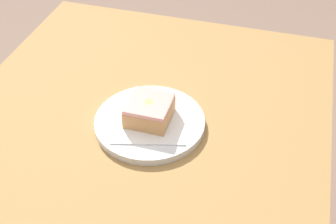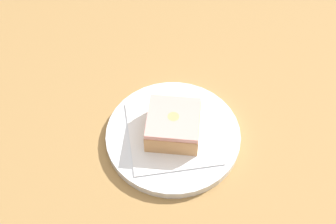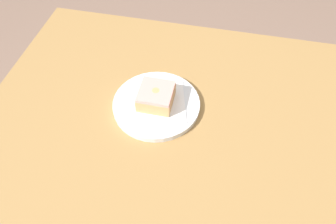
% 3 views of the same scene
% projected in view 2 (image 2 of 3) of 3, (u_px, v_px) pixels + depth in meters
% --- Properties ---
extents(table, '(0.96, 0.78, 0.72)m').
position_uv_depth(table, '(156.00, 147.00, 0.87)').
color(table, '#9F7743').
rests_on(table, ground_plane).
extents(plate_glazed_square, '(0.23, 0.23, 0.02)m').
position_uv_depth(plate_glazed_square, '(173.00, 136.00, 0.79)').
color(plate_glazed_square, white).
rests_on(plate_glazed_square, table).
extents(napkin_glazed_square, '(0.18, 0.18, 0.00)m').
position_uv_depth(napkin_glazed_square, '(173.00, 133.00, 0.78)').
color(napkin_glazed_square, white).
rests_on(napkin_glazed_square, plate_glazed_square).
extents(donut_glazed_square, '(0.09, 0.09, 0.04)m').
position_uv_depth(donut_glazed_square, '(173.00, 125.00, 0.76)').
color(donut_glazed_square, tan).
rests_on(donut_glazed_square, napkin_glazed_square).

